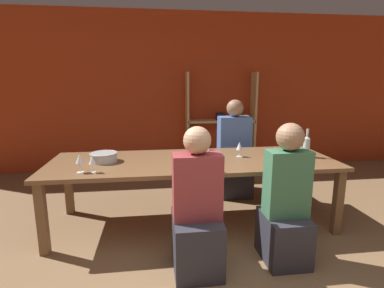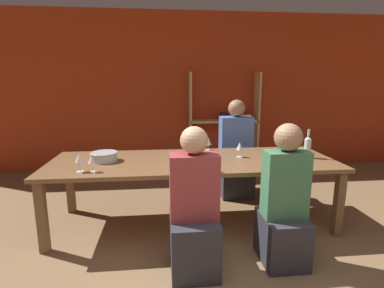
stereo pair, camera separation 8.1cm
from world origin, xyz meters
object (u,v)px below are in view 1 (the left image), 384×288
(wine_bottle_green, at_px, (307,146))
(person_far_a, at_px, (234,160))
(dining_table, at_px, (193,166))
(wine_glass_white_a, at_px, (80,159))
(shelf_unit, at_px, (221,135))
(wine_glass_white_c, at_px, (214,161))
(mixing_bowl, at_px, (104,157))
(wine_glass_empty_a, at_px, (239,146))
(person_near_b, at_px, (285,210))
(wine_glass_red_a, at_px, (207,141))
(person_near_a, at_px, (197,219))
(wine_glass_white_b, at_px, (92,161))
(wine_glass_red_b, at_px, (275,152))

(wine_bottle_green, bearing_deg, person_far_a, 123.20)
(dining_table, distance_m, wine_glass_white_a, 1.15)
(shelf_unit, height_order, wine_glass_white_c, shelf_unit)
(mixing_bowl, distance_m, person_far_a, 1.81)
(shelf_unit, distance_m, wine_glass_empty_a, 1.98)
(person_far_a, bearing_deg, wine_glass_white_c, 66.98)
(wine_glass_white_c, xyz_separation_m, person_near_b, (0.55, -0.35, -0.36))
(mixing_bowl, bearing_deg, wine_glass_white_a, -112.84)
(dining_table, relative_size, mixing_bowl, 10.56)
(wine_bottle_green, relative_size, wine_glass_red_a, 1.98)
(shelf_unit, distance_m, wine_glass_white_a, 3.00)
(wine_bottle_green, xyz_separation_m, person_near_b, (-0.56, -0.75, -0.38))
(wine_glass_red_a, xyz_separation_m, person_near_a, (-0.31, -1.27, -0.38))
(wine_glass_white_b, distance_m, person_near_b, 1.76)
(wine_glass_red_b, height_order, person_near_a, person_near_a)
(mixing_bowl, xyz_separation_m, wine_bottle_green, (2.18, -0.09, 0.07))
(wine_glass_red_a, relative_size, wine_glass_red_b, 0.86)
(wine_glass_empty_a, xyz_separation_m, wine_glass_red_b, (0.26, -0.37, 0.02))
(wine_bottle_green, height_order, wine_glass_red_a, wine_bottle_green)
(wine_bottle_green, xyz_separation_m, person_near_a, (-1.33, -0.79, -0.40))
(shelf_unit, relative_size, wine_glass_red_b, 9.18)
(person_near_b, bearing_deg, person_near_a, -177.25)
(wine_glass_white_c, bearing_deg, mixing_bowl, 155.30)
(shelf_unit, bearing_deg, wine_glass_red_b, -89.85)
(shelf_unit, bearing_deg, mixing_bowl, -130.77)
(mixing_bowl, distance_m, wine_glass_red_b, 1.75)
(wine_glass_red_b, xyz_separation_m, person_near_a, (-0.86, -0.53, -0.41))
(wine_bottle_green, distance_m, wine_glass_white_b, 2.24)
(mixing_bowl, xyz_separation_m, wine_glass_empty_a, (1.45, 0.02, 0.07))
(wine_glass_red_a, bearing_deg, shelf_unit, 71.24)
(shelf_unit, xyz_separation_m, wine_glass_red_b, (0.01, -2.33, 0.24))
(wine_bottle_green, relative_size, wine_glass_white_a, 1.80)
(shelf_unit, bearing_deg, wine_glass_empty_a, -97.25)
(wine_glass_red_a, xyz_separation_m, person_far_a, (0.44, 0.40, -0.35))
(wine_glass_white_c, distance_m, person_near_a, 0.58)
(wine_glass_white_a, bearing_deg, wine_glass_red_a, 29.72)
(wine_glass_empty_a, distance_m, person_near_b, 0.95)
(dining_table, xyz_separation_m, wine_glass_white_a, (-1.09, -0.32, 0.19))
(person_near_a, bearing_deg, person_far_a, 65.54)
(wine_glass_white_a, distance_m, wine_glass_white_c, 1.23)
(wine_glass_white_b, height_order, person_near_b, person_near_b)
(wine_glass_white_c, relative_size, person_near_a, 0.12)
(wine_glass_red_a, relative_size, person_far_a, 0.12)
(shelf_unit, xyz_separation_m, wine_glass_white_c, (-0.64, -2.47, 0.21))
(wine_glass_white_c, bearing_deg, wine_bottle_green, 19.71)
(shelf_unit, relative_size, wine_glass_white_a, 9.72)
(mixing_bowl, height_order, wine_glass_red_a, wine_glass_red_a)
(wine_glass_white_c, bearing_deg, person_far_a, 66.98)
(dining_table, relative_size, person_near_b, 2.47)
(wine_bottle_green, distance_m, wine_glass_red_b, 0.54)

